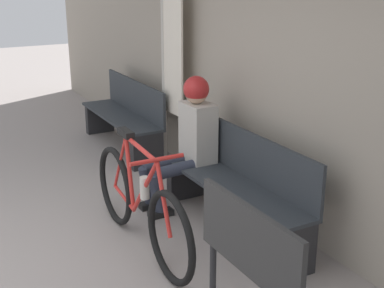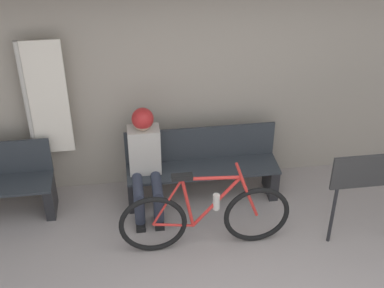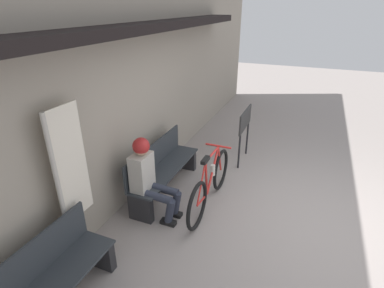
{
  "view_description": "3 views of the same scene",
  "coord_description": "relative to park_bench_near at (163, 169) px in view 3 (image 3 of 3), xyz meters",
  "views": [
    {
      "loc": [
        3.32,
        -0.03,
        2.09
      ],
      "look_at": [
        -0.01,
        1.8,
        0.83
      ],
      "focal_mm": 50.0,
      "sensor_mm": 36.0,
      "label": 1
    },
    {
      "loc": [
        -0.82,
        -2.59,
        3.82
      ],
      "look_at": [
        -0.19,
        1.95,
        0.89
      ],
      "focal_mm": 50.0,
      "sensor_mm": 36.0,
      "label": 2
    },
    {
      "loc": [
        -3.69,
        0.23,
        2.78
      ],
      "look_at": [
        -0.02,
        1.75,
        0.91
      ],
      "focal_mm": 28.0,
      "sensor_mm": 36.0,
      "label": 3
    }
  ],
  "objects": [
    {
      "name": "person_seated",
      "position": [
        -0.63,
        -0.12,
        0.29
      ],
      "size": [
        0.34,
        0.66,
        1.2
      ],
      "color": "#2D3342",
      "rests_on": "ground_plane"
    },
    {
      "name": "signboard",
      "position": [
        1.5,
        -0.94,
        0.38
      ],
      "size": [
        0.8,
        0.04,
        1.03
      ],
      "color": "#232326",
      "rests_on": "ground_plane"
    },
    {
      "name": "ground_plane",
      "position": [
        0.04,
        -2.24,
        -0.38
      ],
      "size": [
        24.0,
        24.0,
        0.0
      ],
      "primitive_type": "plane",
      "color": "gray"
    },
    {
      "name": "banner_pole",
      "position": [
        -1.65,
        0.22,
        0.77
      ],
      "size": [
        0.45,
        0.05,
        1.89
      ],
      "color": "#B7B2A8",
      "rests_on": "ground_plane"
    },
    {
      "name": "storefront_wall",
      "position": [
        0.04,
        0.42,
        1.28
      ],
      "size": [
        12.0,
        0.56,
        3.2
      ],
      "color": "#9E9384",
      "rests_on": "ground_plane"
    },
    {
      "name": "bicycle",
      "position": [
        -0.09,
        -0.83,
        -0.02
      ],
      "size": [
        1.71,
        0.4,
        0.91
      ],
      "color": "black",
      "rests_on": "ground_plane"
    },
    {
      "name": "park_bench_near",
      "position": [
        0.0,
        0.0,
        0.0
      ],
      "size": [
        1.68,
        0.42,
        0.82
      ],
      "color": "#2D3338",
      "rests_on": "ground_plane"
    }
  ]
}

